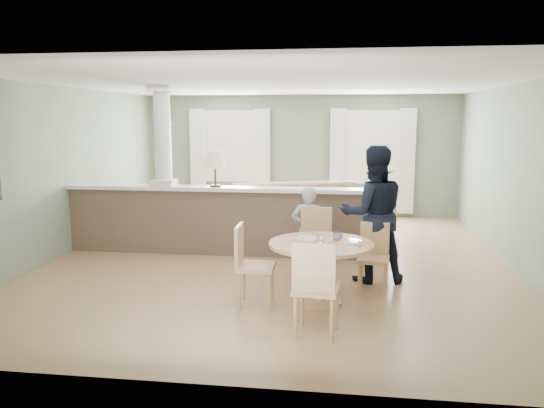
# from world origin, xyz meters

# --- Properties ---
(ground) EXTENTS (8.00, 8.00, 0.00)m
(ground) POSITION_xyz_m (0.00, 0.00, 0.00)
(ground) COLOR #A58057
(ground) RESTS_ON ground
(room_shell) EXTENTS (7.02, 8.02, 2.71)m
(room_shell) POSITION_xyz_m (-0.03, 0.63, 1.81)
(room_shell) COLOR gray
(room_shell) RESTS_ON ground
(pony_wall) EXTENTS (5.32, 0.38, 2.70)m
(pony_wall) POSITION_xyz_m (-0.99, 0.20, 0.71)
(pony_wall) COLOR brown
(pony_wall) RESTS_ON ground
(sofa) EXTENTS (3.45, 2.24, 0.94)m
(sofa) POSITION_xyz_m (0.16, 2.04, 0.47)
(sofa) COLOR #926B50
(sofa) RESTS_ON ground
(houseplant) EXTENTS (1.58, 1.54, 1.34)m
(houseplant) POSITION_xyz_m (1.22, 1.29, 0.67)
(houseplant) COLOR #2E5C24
(houseplant) RESTS_ON ground
(dining_table) EXTENTS (1.24, 1.24, 0.84)m
(dining_table) POSITION_xyz_m (0.74, -1.90, 0.60)
(dining_table) COLOR tan
(dining_table) RESTS_ON ground
(chair_far_boy) EXTENTS (0.49, 0.49, 0.99)m
(chair_far_boy) POSITION_xyz_m (0.61, -0.93, 0.54)
(chair_far_boy) COLOR tan
(chair_far_boy) RESTS_ON ground
(chair_far_man) EXTENTS (0.43, 0.43, 0.87)m
(chair_far_man) POSITION_xyz_m (1.38, -1.30, 0.48)
(chair_far_man) COLOR tan
(chair_far_man) RESTS_ON ground
(chair_near) EXTENTS (0.50, 0.50, 1.00)m
(chair_near) POSITION_xyz_m (0.72, -2.90, 0.55)
(chair_near) COLOR tan
(chair_near) RESTS_ON ground
(chair_side) EXTENTS (0.44, 0.44, 0.96)m
(chair_side) POSITION_xyz_m (-0.10, -2.06, 0.53)
(chair_side) COLOR tan
(chair_side) RESTS_ON ground
(child_person) EXTENTS (0.47, 0.33, 1.26)m
(child_person) POSITION_xyz_m (0.49, -0.72, 0.63)
(child_person) COLOR #9D9EA2
(child_person) RESTS_ON ground
(man_person) EXTENTS (1.00, 0.84, 1.84)m
(man_person) POSITION_xyz_m (1.38, -0.91, 0.92)
(man_person) COLOR black
(man_person) RESTS_ON ground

